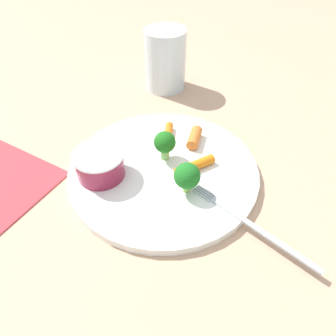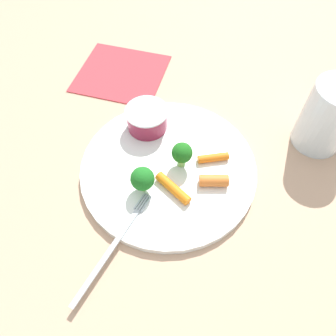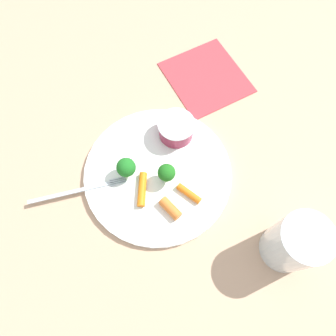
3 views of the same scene
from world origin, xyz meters
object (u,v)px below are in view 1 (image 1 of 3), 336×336
(sauce_cup, at_px, (100,164))
(carrot_stick_2, at_px, (194,138))
(plate, at_px, (164,170))
(broccoli_floret_1, at_px, (187,176))
(carrot_stick_0, at_px, (195,164))
(fork, at_px, (249,224))
(broccoli_floret_0, at_px, (164,143))
(drinking_glass, at_px, (165,60))
(carrot_stick_1, at_px, (166,134))

(sauce_cup, height_order, carrot_stick_2, sauce_cup)
(plate, bearing_deg, sauce_cup, 104.70)
(sauce_cup, relative_size, carrot_stick_2, 1.64)
(broccoli_floret_1, distance_m, carrot_stick_0, 0.05)
(fork, bearing_deg, broccoli_floret_0, 46.03)
(carrot_stick_2, relative_size, drinking_glass, 0.37)
(carrot_stick_0, xyz_separation_m, fork, (-0.09, -0.07, -0.01))
(carrot_stick_1, bearing_deg, broccoli_floret_1, -160.93)
(plate, height_order, fork, fork)
(broccoli_floret_0, height_order, broccoli_floret_1, same)
(carrot_stick_0, distance_m, carrot_stick_1, 0.08)
(sauce_cup, bearing_deg, carrot_stick_2, -56.73)
(carrot_stick_0, bearing_deg, drinking_glass, 15.05)
(plate, height_order, carrot_stick_1, carrot_stick_1)
(carrot_stick_2, height_order, drinking_glass, drinking_glass)
(sauce_cup, bearing_deg, carrot_stick_0, -79.17)
(sauce_cup, height_order, broccoli_floret_1, broccoli_floret_1)
(broccoli_floret_1, relative_size, carrot_stick_2, 1.08)
(sauce_cup, relative_size, broccoli_floret_0, 1.52)
(broccoli_floret_1, height_order, drinking_glass, drinking_glass)
(plate, height_order, sauce_cup, sauce_cup)
(sauce_cup, height_order, broccoli_floret_0, broccoli_floret_0)
(carrot_stick_2, bearing_deg, broccoli_floret_0, 133.45)
(carrot_stick_0, bearing_deg, broccoli_floret_0, 68.26)
(broccoli_floret_0, relative_size, fork, 0.32)
(broccoli_floret_0, height_order, fork, broccoli_floret_0)
(carrot_stick_0, xyz_separation_m, carrot_stick_2, (0.06, 0.00, 0.00))
(sauce_cup, relative_size, carrot_stick_0, 1.12)
(plate, bearing_deg, broccoli_floret_0, 1.83)
(carrot_stick_2, bearing_deg, drinking_glass, 18.71)
(carrot_stick_1, relative_size, drinking_glass, 0.42)
(broccoli_floret_0, distance_m, carrot_stick_1, 0.05)
(broccoli_floret_0, relative_size, broccoli_floret_1, 1.00)
(plate, bearing_deg, fork, -128.27)
(carrot_stick_0, relative_size, carrot_stick_1, 1.29)
(plate, xyz_separation_m, broccoli_floret_1, (-0.04, -0.03, 0.03))
(plate, distance_m, carrot_stick_1, 0.07)
(fork, bearing_deg, carrot_stick_1, 36.27)
(broccoli_floret_0, bearing_deg, carrot_stick_0, -111.74)
(sauce_cup, distance_m, drinking_glass, 0.27)
(broccoli_floret_1, bearing_deg, carrot_stick_2, -3.97)
(carrot_stick_1, height_order, drinking_glass, drinking_glass)
(plate, xyz_separation_m, broccoli_floret_0, (0.02, 0.00, 0.03))
(carrot_stick_0, height_order, fork, carrot_stick_0)
(carrot_stick_1, bearing_deg, sauce_cup, 138.85)
(sauce_cup, xyz_separation_m, carrot_stick_0, (0.02, -0.12, -0.01))
(broccoli_floret_1, relative_size, fork, 0.32)
(plate, relative_size, broccoli_floret_0, 5.98)
(carrot_stick_1, xyz_separation_m, drinking_glass, (0.18, 0.02, 0.04))
(plate, height_order, broccoli_floret_1, broccoli_floret_1)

